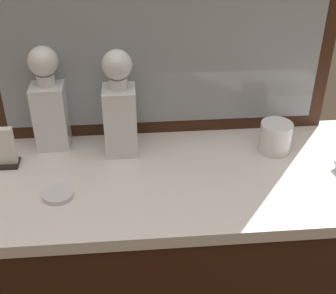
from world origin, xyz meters
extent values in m
cube|color=#381E11|center=(0.00, 0.00, 0.42)|extent=(1.14, 0.46, 0.84)
cube|color=white|center=(0.00, 0.00, 0.85)|extent=(1.17, 0.47, 0.03)
cube|color=gray|center=(0.00, 0.21, 1.25)|extent=(0.87, 0.01, 0.69)
cube|color=white|center=(-0.31, 0.17, 0.96)|extent=(0.09, 0.09, 0.18)
cube|color=#8C4C14|center=(-0.31, 0.17, 0.94)|extent=(0.07, 0.07, 0.13)
cylinder|color=white|center=(-0.31, 0.17, 1.07)|extent=(0.05, 0.05, 0.03)
sphere|color=white|center=(-0.31, 0.17, 1.12)|extent=(0.08, 0.08, 0.08)
cube|color=white|center=(-0.12, 0.12, 0.96)|extent=(0.09, 0.09, 0.19)
cube|color=#8C4C14|center=(-0.12, 0.12, 0.94)|extent=(0.07, 0.07, 0.14)
cylinder|color=white|center=(-0.12, 0.12, 1.07)|extent=(0.05, 0.05, 0.03)
sphere|color=white|center=(-0.12, 0.12, 1.12)|extent=(0.08, 0.08, 0.08)
cylinder|color=white|center=(0.30, 0.08, 0.91)|extent=(0.09, 0.09, 0.09)
cylinder|color=silver|center=(0.30, 0.08, 0.88)|extent=(0.08, 0.08, 0.01)
cylinder|color=silver|center=(-0.27, -0.07, 0.88)|extent=(0.08, 0.08, 0.01)
cube|color=black|center=(-0.41, 0.08, 0.87)|extent=(0.05, 0.05, 0.01)
cube|color=white|center=(-0.41, 0.08, 0.93)|extent=(0.05, 0.02, 0.11)
camera|label=1|loc=(-0.08, -0.97, 1.57)|focal=49.75mm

